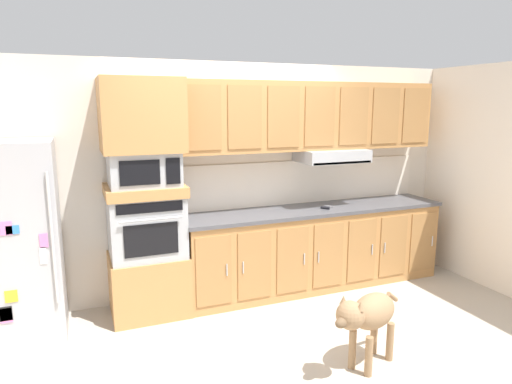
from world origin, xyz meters
TOP-DOWN VIEW (x-y plane):
  - ground_plane at (0.00, 0.00)m, footprint 9.60×9.60m
  - back_kitchen_wall at (0.00, 1.11)m, footprint 6.20×0.12m
  - side_panel_right at (2.80, 0.00)m, footprint 0.12×7.10m
  - refrigerator at (-2.09, 0.68)m, footprint 0.76×0.73m
  - oven_base_cabinet at (-0.94, 0.75)m, footprint 0.74×0.62m
  - built_in_oven at (-0.94, 0.75)m, footprint 0.70×0.62m
  - appliance_mid_shelf at (-0.94, 0.75)m, footprint 0.74×0.62m
  - microwave at (-0.94, 0.75)m, footprint 0.64×0.54m
  - appliance_upper_cabinet at (-0.94, 0.75)m, footprint 0.74×0.62m
  - lower_cabinet_run at (0.93, 0.75)m, footprint 3.00×0.63m
  - countertop_slab at (0.93, 0.75)m, footprint 3.04×0.64m
  - backsplash_panel at (0.93, 1.04)m, footprint 3.04×0.02m
  - upper_cabinet_with_hood at (0.94, 0.87)m, footprint 3.00×0.48m
  - screwdriver at (1.00, 0.66)m, footprint 0.17×0.16m
  - dog at (0.49, -0.89)m, footprint 0.82×0.44m

SIDE VIEW (x-z plane):
  - ground_plane at x=0.00m, z-range 0.00..0.00m
  - oven_base_cabinet at x=-0.94m, z-range 0.00..0.60m
  - lower_cabinet_run at x=0.93m, z-range 0.00..0.88m
  - dog at x=0.49m, z-range 0.12..0.78m
  - refrigerator at x=-2.09m, z-range 0.00..1.76m
  - countertop_slab at x=0.93m, z-range 0.88..0.92m
  - built_in_oven at x=-0.94m, z-range 0.60..1.20m
  - screwdriver at x=1.00m, z-range 0.92..0.95m
  - backsplash_panel at x=0.93m, z-range 0.92..1.42m
  - back_kitchen_wall at x=0.00m, z-range 0.00..2.50m
  - side_panel_right at x=2.80m, z-range 0.00..2.50m
  - appliance_mid_shelf at x=-0.94m, z-range 1.20..1.30m
  - microwave at x=-0.94m, z-range 1.30..1.62m
  - upper_cabinet_with_hood at x=0.94m, z-range 1.46..2.34m
  - appliance_upper_cabinet at x=-0.94m, z-range 1.62..2.30m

